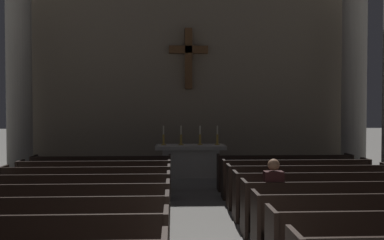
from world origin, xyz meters
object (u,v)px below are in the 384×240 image
Objects in this scene: pew_left_row_4 at (63,210)px; pew_left_row_7 at (95,180)px; pew_right_row_7 at (295,178)px; candlestick_outer_left at (164,139)px; pew_right_row_3 at (373,223)px; pew_right_row_5 at (325,195)px; pew_right_row_8 at (284,172)px; column_right_fourth at (354,74)px; candlestick_inner_left at (181,139)px; candlestick_inner_right at (200,139)px; altar at (191,160)px; pew_right_row_6 at (308,186)px; column_left_fourth at (19,73)px; pew_left_row_3 at (44,227)px; pew_left_row_6 at (87,188)px; pew_left_row_8 at (102,173)px; lone_worshipper at (272,195)px; pew_right_row_4 at (346,207)px; pew_left_row_5 at (76,198)px; candlestick_outer_right at (217,139)px.

pew_left_row_4 is 1.00× the size of pew_left_row_7.
candlestick_outer_left is at bearing 135.19° from pew_right_row_7.
pew_right_row_3 is 1.94m from pew_right_row_5.
pew_right_row_8 is 5.05m from column_right_fourth.
pew_right_row_5 is at bearing -62.46° from candlestick_inner_left.
candlestick_inner_left and candlestick_inner_right have the same top height.
candlestick_inner_left reaches higher than altar.
pew_left_row_4 is 5.16m from pew_right_row_6.
column_left_fourth is (-7.89, 5.73, 2.83)m from pew_right_row_5.
pew_left_row_3 is at bearing -67.96° from column_left_fourth.
pew_left_row_7 is 4.88m from pew_right_row_6.
column_left_fourth is 5.13m from candlestick_outer_left.
pew_right_row_7 is 5.65m from column_right_fourth.
pew_left_row_6 is 5.16m from pew_right_row_8.
pew_right_row_8 is (4.78, 3.88, 0.00)m from pew_left_row_4.
pew_right_row_5 is 1.61× the size of altar.
column_left_fourth reaches higher than pew_left_row_8.
lone_worshipper is at bearing -71.97° from candlestick_outer_left.
pew_left_row_8 is 8.84m from column_right_fourth.
column_right_fourth reaches higher than pew_right_row_5.
altar is at bearing 108.61° from pew_right_row_3.
column_left_fourth is (-7.89, 6.70, 2.83)m from pew_right_row_4.
altar is at bearing 119.71° from pew_right_row_6.
candlestick_inner_left is (2.09, 7.10, 0.72)m from pew_left_row_3.
pew_right_row_4 is at bearing -40.34° from column_left_fourth.
pew_right_row_6 is at bearing 0.00° from pew_left_row_6.
candlestick_inner_right is at bearing 50.11° from pew_left_row_7.
pew_right_row_4 is (4.78, -1.94, 0.00)m from pew_left_row_6.
pew_right_row_3 is 1.61× the size of altar.
pew_left_row_7 is 5.85× the size of candlestick_outer_left.
pew_left_row_5 is 4.88m from pew_right_row_6.
pew_right_row_5 and pew_right_row_8 have the same top height.
candlestick_inner_left is at bearing 47.08° from pew_left_row_8.
column_left_fourth is 3.08× the size of altar.
column_left_fourth is at bearing 137.80° from pew_left_row_8.
column_right_fourth is 5.13× the size of lone_worshipper.
pew_right_row_6 is 0.52× the size of column_left_fourth.
candlestick_outer_left is at bearing 77.76° from pew_left_row_3.
candlestick_inner_right is at bearing 62.46° from pew_left_row_5.
pew_right_row_8 is at bearing 90.00° from pew_right_row_6.
pew_left_row_5 is at bearing -157.90° from pew_right_row_7.
pew_left_row_4 is 6.58m from altar.
altar is (2.39, 3.22, 0.06)m from pew_left_row_7.
candlestick_outer_right reaches higher than pew_left_row_4.
column_left_fourth is 11.17× the size of candlestick_inner_left.
candlestick_inner_right reaches higher than pew_right_row_7.
pew_left_row_8 and pew_right_row_4 have the same top height.
pew_right_row_4 is 5.85× the size of candlestick_outer_right.
altar is at bearing -174.11° from column_right_fourth.
pew_left_row_5 is 0.52× the size of column_right_fourth.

